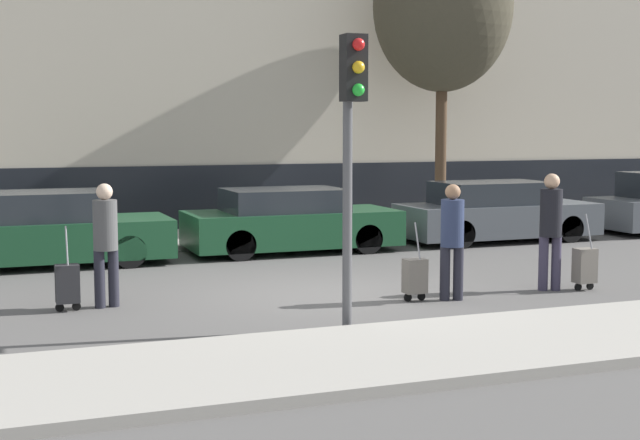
{
  "coord_description": "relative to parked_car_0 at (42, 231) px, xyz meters",
  "views": [
    {
      "loc": [
        -4.87,
        -12.41,
        2.54
      ],
      "look_at": [
        0.55,
        1.8,
        0.95
      ],
      "focal_mm": 50.0,
      "sensor_mm": 36.0,
      "label": 1
    }
  ],
  "objects": [
    {
      "name": "trolley_left",
      "position": [
        0.05,
        -4.34,
        -0.26
      ],
      "size": [
        0.34,
        0.29,
        1.19
      ],
      "color": "#262628",
      "rests_on": "ground_plane"
    },
    {
      "name": "sidewalk_near",
      "position": [
        3.86,
        -8.27,
        -0.58
      ],
      "size": [
        28.0,
        2.5,
        0.12
      ],
      "color": "#A39E93",
      "rests_on": "ground_plane"
    },
    {
      "name": "parked_car_0",
      "position": [
        0.0,
        0.0,
        0.0
      ],
      "size": [
        4.53,
        1.81,
        1.37
      ],
      "color": "#194728",
      "rests_on": "ground_plane"
    },
    {
      "name": "bare_tree_near_crossing",
      "position": [
        9.7,
        2.73,
        4.83
      ],
      "size": [
        3.42,
        3.42,
        7.46
      ],
      "color": "#4C3826",
      "rests_on": "sidewalk_far"
    },
    {
      "name": "ground_plane",
      "position": [
        3.86,
        -4.52,
        -0.64
      ],
      "size": [
        80.0,
        80.0,
        0.0
      ],
      "primitive_type": "plane",
      "color": "#565451"
    },
    {
      "name": "trolley_center",
      "position": [
        4.87,
        -5.4,
        -0.28
      ],
      "size": [
        0.34,
        0.29,
        1.16
      ],
      "color": "slate",
      "rests_on": "ground_plane"
    },
    {
      "name": "parked_bicycle",
      "position": [
        4.66,
        2.33,
        -0.15
      ],
      "size": [
        1.77,
        0.06,
        0.96
      ],
      "color": "black",
      "rests_on": "sidewalk_far"
    },
    {
      "name": "trolley_right",
      "position": [
        7.74,
        -5.57,
        -0.26
      ],
      "size": [
        0.34,
        0.29,
        1.2
      ],
      "color": "slate",
      "rests_on": "ground_plane"
    },
    {
      "name": "pedestrian_left",
      "position": [
        0.59,
        -4.25,
        0.36
      ],
      "size": [
        0.35,
        0.34,
        1.76
      ],
      "rotation": [
        0.0,
        0.0,
        0.16
      ],
      "color": "#23232D",
      "rests_on": "ground_plane"
    },
    {
      "name": "pedestrian_center",
      "position": [
        5.41,
        -5.54,
        0.33
      ],
      "size": [
        0.34,
        0.34,
        1.71
      ],
      "rotation": [
        0.0,
        0.0,
        -0.25
      ],
      "color": "#23232D",
      "rests_on": "ground_plane"
    },
    {
      "name": "parked_car_2",
      "position": [
        9.7,
        0.13,
        -0.01
      ],
      "size": [
        4.43,
        1.74,
        1.34
      ],
      "color": "#4C5156",
      "rests_on": "ground_plane"
    },
    {
      "name": "sidewalk_far",
      "position": [
        3.86,
        2.48,
        -0.58
      ],
      "size": [
        28.0,
        3.0,
        0.12
      ],
      "color": "#A39E93",
      "rests_on": "ground_plane"
    },
    {
      "name": "parked_car_1",
      "position": [
        4.84,
        0.13,
        -0.03
      ],
      "size": [
        4.28,
        1.82,
        1.3
      ],
      "color": "#194728",
      "rests_on": "ground_plane"
    },
    {
      "name": "traffic_light",
      "position": [
        3.23,
        -6.88,
        1.96
      ],
      "size": [
        0.28,
        0.47,
        3.65
      ],
      "color": "#515154",
      "rests_on": "ground_plane"
    },
    {
      "name": "pedestrian_right",
      "position": [
        7.23,
        -5.38,
        0.4
      ],
      "size": [
        0.34,
        0.34,
        1.83
      ],
      "rotation": [
        0.0,
        0.0,
        2.79
      ],
      "color": "#383347",
      "rests_on": "ground_plane"
    }
  ]
}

